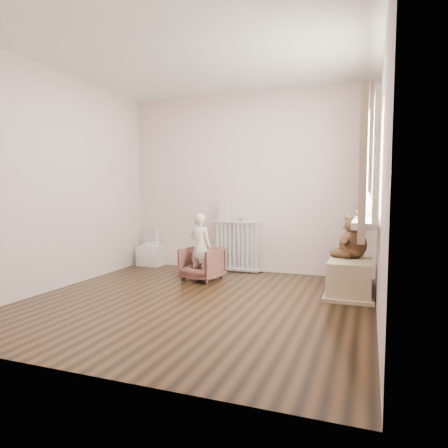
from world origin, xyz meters
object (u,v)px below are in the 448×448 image
(armchair, at_px, (202,264))
(plush_cat, at_px, (365,208))
(toy_vanity, at_px, (150,248))
(teddy_bear, at_px, (353,235))
(radiator, at_px, (236,245))
(child, at_px, (200,247))
(toy_bench, at_px, (350,277))

(armchair, distance_m, plush_cat, 2.22)
(armchair, relative_size, plush_cat, 1.64)
(toy_vanity, distance_m, plush_cat, 3.49)
(toy_vanity, xyz_separation_m, teddy_bear, (3.08, -0.69, 0.40))
(radiator, bearing_deg, plush_cat, -34.37)
(toy_vanity, height_order, child, child)
(armchair, relative_size, child, 0.55)
(armchair, xyz_separation_m, child, (0.00, -0.05, 0.24))
(armchair, relative_size, teddy_bear, 0.98)
(toy_vanity, relative_size, toy_bench, 0.67)
(radiator, distance_m, armchair, 0.76)
(toy_vanity, height_order, teddy_bear, teddy_bear)
(radiator, height_order, toy_vanity, radiator)
(toy_bench, height_order, teddy_bear, teddy_bear)
(child, bearing_deg, radiator, -96.75)
(radiator, height_order, armchair, radiator)
(toy_bench, bearing_deg, child, 179.03)
(radiator, xyz_separation_m, toy_vanity, (-1.42, -0.03, -0.11))
(radiator, xyz_separation_m, toy_bench, (1.63, -0.78, -0.19))
(toy_vanity, bearing_deg, toy_bench, -13.82)
(teddy_bear, bearing_deg, plush_cat, -64.16)
(radiator, relative_size, child, 0.86)
(child, bearing_deg, teddy_bear, -168.03)
(toy_vanity, bearing_deg, radiator, 1.21)
(plush_cat, bearing_deg, armchair, 161.82)
(plush_cat, bearing_deg, toy_vanity, 155.80)
(radiator, relative_size, armchair, 1.55)
(child, relative_size, toy_bench, 1.00)
(child, relative_size, teddy_bear, 1.78)
(armchair, bearing_deg, child, -79.02)
(toy_bench, bearing_deg, teddy_bear, 73.95)
(teddy_bear, bearing_deg, armchair, -168.44)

